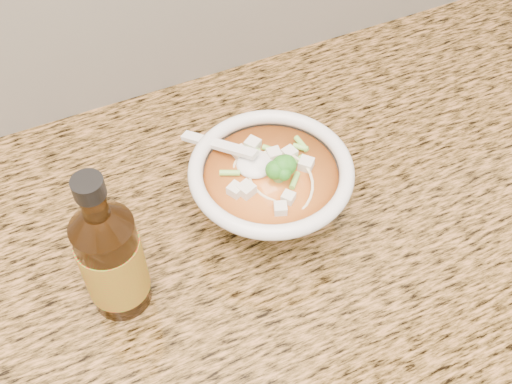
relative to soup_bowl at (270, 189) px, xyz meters
name	(u,v)px	position (x,y,z in m)	size (l,w,h in m)	color
counter_slab	(17,332)	(-0.34, -0.02, -0.07)	(4.00, 0.68, 0.04)	#9F693A
soup_bowl	(270,189)	(0.00, 0.00, 0.00)	(0.20, 0.21, 0.11)	silver
hot_sauce_bottle	(111,259)	(-0.21, -0.04, 0.03)	(0.09, 0.09, 0.21)	black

